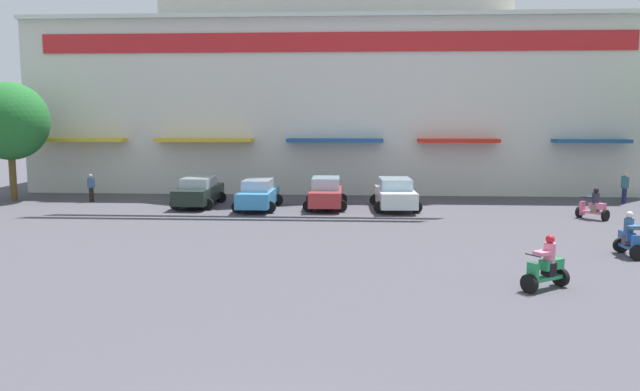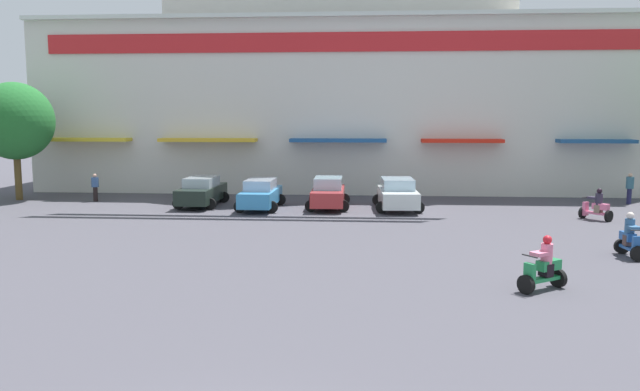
% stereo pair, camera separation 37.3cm
% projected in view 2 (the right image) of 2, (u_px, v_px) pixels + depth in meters
% --- Properties ---
extents(ground_plane, '(128.00, 128.00, 0.00)m').
position_uv_depth(ground_plane, '(308.00, 259.00, 21.21)').
color(ground_plane, '#48464F').
extents(colonial_building, '(37.73, 16.05, 19.66)m').
position_uv_depth(colonial_building, '(340.00, 62.00, 42.71)').
color(colonial_building, silver).
rests_on(colonial_building, ground).
extents(plaza_tree_2, '(4.35, 3.93, 6.62)m').
position_uv_depth(plaza_tree_2, '(15.00, 121.00, 35.44)').
color(plaza_tree_2, brown).
rests_on(plaza_tree_2, ground).
extents(parked_car_0, '(2.35, 4.41, 1.54)m').
position_uv_depth(parked_car_0, '(202.00, 191.00, 33.49)').
color(parked_car_0, black).
rests_on(parked_car_0, ground).
extents(parked_car_1, '(2.23, 4.40, 1.53)m').
position_uv_depth(parked_car_1, '(261.00, 194.00, 32.41)').
color(parked_car_1, '#398ECC').
rests_on(parked_car_1, ground).
extents(parked_car_2, '(2.27, 4.27, 1.60)m').
position_uv_depth(parked_car_2, '(328.00, 193.00, 32.68)').
color(parked_car_2, '#B23032').
rests_on(parked_car_2, ground).
extents(parked_car_3, '(2.55, 4.51, 1.60)m').
position_uv_depth(parked_car_3, '(397.00, 194.00, 32.24)').
color(parked_car_3, white).
rests_on(parked_car_3, ground).
extents(scooter_rider_0, '(1.48, 1.26, 1.54)m').
position_uv_depth(scooter_rider_0, '(544.00, 268.00, 17.42)').
color(scooter_rider_0, black).
rests_on(scooter_rider_0, ground).
extents(scooter_rider_4, '(0.60, 1.38, 1.55)m').
position_uv_depth(scooter_rider_4, '(630.00, 239.00, 21.45)').
color(scooter_rider_4, black).
rests_on(scooter_rider_4, ground).
extents(scooter_rider_7, '(1.31, 1.43, 1.48)m').
position_uv_depth(scooter_rider_7, '(597.00, 207.00, 29.03)').
color(scooter_rider_7, black).
rests_on(scooter_rider_7, ground).
extents(pedestrian_0, '(0.49, 0.49, 1.69)m').
position_uv_depth(pedestrian_0, '(630.00, 187.00, 34.13)').
color(pedestrian_0, '#22224A').
rests_on(pedestrian_0, ground).
extents(pedestrian_1, '(0.45, 0.45, 1.55)m').
position_uv_depth(pedestrian_1, '(95.00, 186.00, 35.21)').
color(pedestrian_1, black).
rests_on(pedestrian_1, ground).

